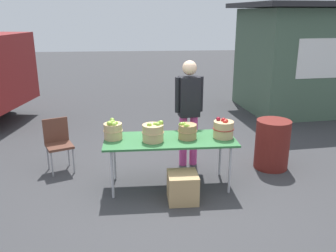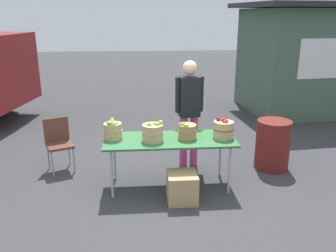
{
  "view_description": "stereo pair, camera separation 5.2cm",
  "coord_description": "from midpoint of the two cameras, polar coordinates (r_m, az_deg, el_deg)",
  "views": [
    {
      "loc": [
        -0.47,
        -4.87,
        2.5
      ],
      "look_at": [
        0.0,
        0.3,
        0.85
      ],
      "focal_mm": 38.26,
      "sensor_mm": 36.0,
      "label": 1
    },
    {
      "loc": [
        -0.42,
        -4.87,
        2.5
      ],
      "look_at": [
        0.0,
        0.3,
        0.85
      ],
      "focal_mm": 38.26,
      "sensor_mm": 36.0,
      "label": 2
    }
  ],
  "objects": [
    {
      "name": "market_table",
      "position": [
        5.21,
        0.55,
        -2.51
      ],
      "size": [
        1.9,
        0.76,
        0.75
      ],
      "color": "#2D6B38",
      "rests_on": "ground"
    },
    {
      "name": "trash_barrel",
      "position": [
        6.18,
        16.56,
        -2.87
      ],
      "size": [
        0.56,
        0.56,
        0.82
      ],
      "primitive_type": "cylinder",
      "color": "maroon",
      "rests_on": "ground"
    },
    {
      "name": "apple_basket_green_2",
      "position": [
        5.18,
        3.34,
        -0.79
      ],
      "size": [
        0.28,
        0.28,
        0.25
      ],
      "color": "#A87F51",
      "rests_on": "market_table"
    },
    {
      "name": "apple_basket_green_1",
      "position": [
        5.07,
        -2.11,
        -0.97
      ],
      "size": [
        0.32,
        0.32,
        0.3
      ],
      "color": "tan",
      "rests_on": "market_table"
    },
    {
      "name": "food_kiosk",
      "position": [
        10.18,
        21.47,
        10.14
      ],
      "size": [
        3.75,
        3.2,
        2.74
      ],
      "rotation": [
        0.0,
        0.0,
        0.09
      ],
      "color": "#47604C",
      "rests_on": "ground"
    },
    {
      "name": "ground_plane",
      "position": [
        5.49,
        0.53,
        -9.44
      ],
      "size": [
        40.0,
        40.0,
        0.0
      ],
      "primitive_type": "plane",
      "color": "#38383A"
    },
    {
      "name": "apple_basket_red_0",
      "position": [
        5.27,
        9.08,
        -0.49
      ],
      "size": [
        0.31,
        0.31,
        0.3
      ],
      "color": "tan",
      "rests_on": "market_table"
    },
    {
      "name": "produce_crate",
      "position": [
        5.0,
        2.57,
        -9.73
      ],
      "size": [
        0.41,
        0.41,
        0.41
      ],
      "primitive_type": "cube",
      "color": "tan",
      "rests_on": "ground"
    },
    {
      "name": "folding_chair",
      "position": [
        6.11,
        -16.82,
        -2.18
      ],
      "size": [
        0.53,
        0.53,
        0.86
      ],
      "rotation": [
        0.0,
        0.0,
        0.4
      ],
      "color": "brown",
      "rests_on": "ground"
    },
    {
      "name": "vendor_adult",
      "position": [
        5.88,
        3.66,
        3.29
      ],
      "size": [
        0.47,
        0.27,
        1.78
      ],
      "rotation": [
        0.0,
        0.0,
        3.25
      ],
      "color": "#CC3F8C",
      "rests_on": "ground"
    },
    {
      "name": "apple_basket_green_0",
      "position": [
        5.22,
        -8.51,
        -0.6
      ],
      "size": [
        0.28,
        0.28,
        0.29
      ],
      "color": "tan",
      "rests_on": "market_table"
    }
  ]
}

